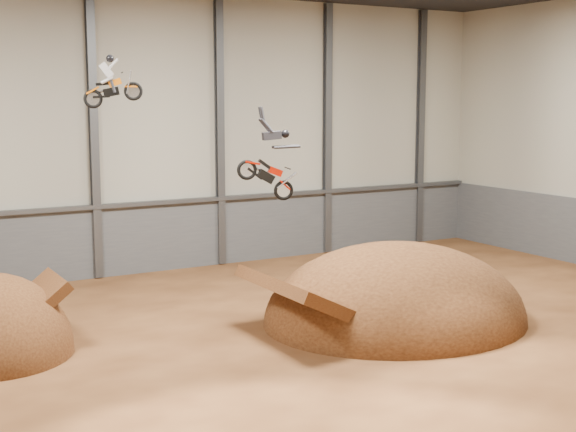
% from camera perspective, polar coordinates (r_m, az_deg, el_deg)
% --- Properties ---
extents(floor, '(40.00, 40.00, 0.00)m').
position_cam_1_polar(floor, '(28.83, 1.89, -9.35)').
color(floor, '#482713').
rests_on(floor, ground).
extents(back_wall, '(40.00, 0.10, 14.00)m').
position_cam_1_polar(back_wall, '(41.01, -9.24, 5.79)').
color(back_wall, '#ACA898').
rests_on(back_wall, ground).
extents(lower_band_back, '(39.80, 0.18, 3.50)m').
position_cam_1_polar(lower_band_back, '(41.47, -9.02, -1.48)').
color(lower_band_back, '#525459').
rests_on(lower_band_back, ground).
extents(steel_rail, '(39.80, 0.35, 0.20)m').
position_cam_1_polar(steel_rail, '(41.07, -9.00, 0.96)').
color(steel_rail, '#47494F').
rests_on(steel_rail, lower_band_back).
extents(steel_column_2, '(0.40, 0.36, 13.90)m').
position_cam_1_polar(steel_column_2, '(39.76, -13.65, 5.58)').
color(steel_column_2, '#47494F').
rests_on(steel_column_2, ground).
extents(steel_column_3, '(0.40, 0.36, 13.90)m').
position_cam_1_polar(steel_column_3, '(42.12, -4.88, 5.93)').
color(steel_column_3, '#47494F').
rests_on(steel_column_3, ground).
extents(steel_column_4, '(0.40, 0.36, 13.90)m').
position_cam_1_polar(steel_column_4, '(45.35, 2.81, 6.12)').
color(steel_column_4, '#47494F').
rests_on(steel_column_4, ground).
extents(steel_column_5, '(0.40, 0.36, 13.90)m').
position_cam_1_polar(steel_column_5, '(49.27, 9.39, 6.20)').
color(steel_column_5, '#47494F').
rests_on(steel_column_5, ground).
extents(landing_ramp, '(10.81, 9.56, 6.24)m').
position_cam_1_polar(landing_ramp, '(32.42, 7.64, -7.40)').
color(landing_ramp, '#3B1E0E').
rests_on(landing_ramp, ground).
extents(fmx_rider_a, '(2.51, 1.41, 2.23)m').
position_cam_1_polar(fmx_rider_a, '(29.35, -12.23, 9.61)').
color(fmx_rider_a, orange).
extents(fmx_rider_b, '(4.17, 1.94, 3.91)m').
position_cam_1_polar(fmx_rider_b, '(30.06, -1.97, 4.50)').
color(fmx_rider_b, '#C31100').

